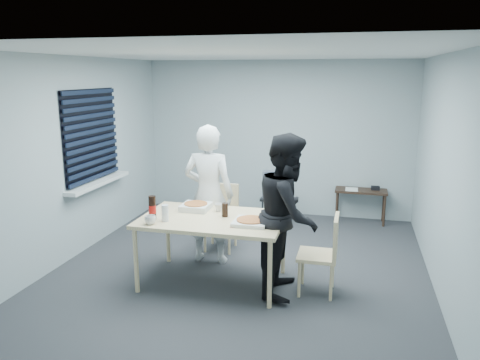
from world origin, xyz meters
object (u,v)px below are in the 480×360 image
(dining_table, at_px, (213,223))
(mug_b, at_px, (219,207))
(mug_a, at_px, (150,220))
(person_white, at_px, (209,194))
(side_table, at_px, (361,195))
(chair_right, at_px, (325,249))
(soda_bottle, at_px, (152,208))
(person_black, at_px, (288,214))
(chair_far, at_px, (222,212))
(backpack, at_px, (272,185))
(stool, at_px, (272,204))

(dining_table, relative_size, mug_b, 16.11)
(dining_table, height_order, mug_a, mug_a)
(person_white, xyz_separation_m, side_table, (1.89, 2.13, -0.42))
(chair_right, relative_size, soda_bottle, 3.32)
(person_black, bearing_deg, mug_b, 73.43)
(side_table, distance_m, soda_bottle, 3.77)
(person_black, bearing_deg, soda_bottle, 98.40)
(person_black, relative_size, side_table, 2.16)
(chair_far, height_order, soda_bottle, soda_bottle)
(chair_far, height_order, mug_b, chair_far)
(dining_table, distance_m, side_table, 3.21)
(dining_table, bearing_deg, soda_bottle, -161.08)
(dining_table, xyz_separation_m, person_white, (-0.24, 0.62, 0.16))
(dining_table, relative_size, person_white, 0.91)
(chair_far, xyz_separation_m, person_white, (-0.02, -0.50, 0.37))
(person_black, bearing_deg, chair_far, 43.86)
(chair_right, bearing_deg, mug_b, 169.95)
(backpack, bearing_deg, chair_far, -105.36)
(chair_far, xyz_separation_m, backpack, (0.51, 1.06, 0.17))
(stool, bearing_deg, backpack, -90.00)
(chair_right, height_order, stool, chair_right)
(person_black, bearing_deg, stool, 14.34)
(person_white, distance_m, person_black, 1.26)
(person_black, relative_size, backpack, 4.22)
(side_table, height_order, backpack, backpack)
(person_white, distance_m, stool, 1.75)
(chair_right, height_order, person_black, person_black)
(stool, bearing_deg, dining_table, -97.69)
(mug_a, bearing_deg, chair_far, 76.38)
(chair_right, xyz_separation_m, person_black, (-0.41, -0.03, 0.37))
(side_table, distance_m, backpack, 1.48)
(dining_table, bearing_deg, person_white, 111.42)
(chair_far, distance_m, mug_a, 1.59)
(side_table, height_order, stool, side_table)
(dining_table, height_order, backpack, backpack)
(backpack, bearing_deg, stool, 100.46)
(person_black, height_order, soda_bottle, person_black)
(backpack, bearing_deg, chair_right, -55.17)
(soda_bottle, bearing_deg, backpack, 68.82)
(chair_right, distance_m, mug_b, 1.33)
(side_table, distance_m, mug_a, 3.87)
(side_table, height_order, mug_b, mug_b)
(dining_table, bearing_deg, stool, 82.31)
(chair_right, relative_size, mug_b, 8.90)
(mug_a, relative_size, soda_bottle, 0.46)
(person_white, height_order, stool, person_white)
(chair_far, xyz_separation_m, side_table, (1.87, 1.62, -0.05))
(side_table, xyz_separation_m, mug_b, (-1.66, -2.48, 0.37))
(person_white, relative_size, side_table, 2.16)
(chair_right, height_order, soda_bottle, soda_bottle)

